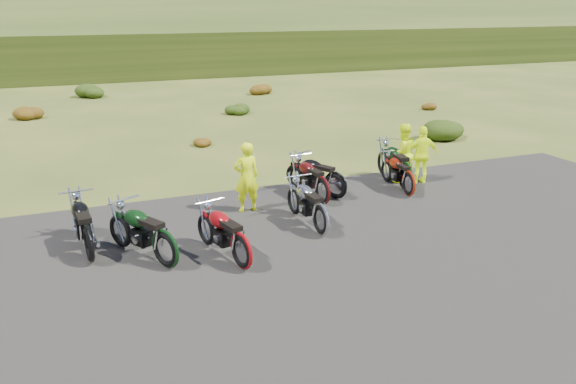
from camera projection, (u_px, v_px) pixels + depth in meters
name	position (u px, v px, depth m)	size (l,w,h in m)	color
ground	(321.00, 243.00, 11.72)	(300.00, 300.00, 0.00)	#3B4B19
gravel_pad	(368.00, 286.00, 9.96)	(20.00, 12.00, 0.04)	black
hill_slope	(110.00, 54.00, 55.78)	(300.00, 46.00, 3.00)	#2B3E14
hill_plateau	(83.00, 29.00, 108.65)	(300.00, 90.00, 9.17)	#2B3E14
shrub_2	(28.00, 111.00, 24.06)	(1.30, 1.30, 0.77)	#6A2E0D
shrub_3	(91.00, 89.00, 29.72)	(1.56, 1.56, 0.92)	#1E370D
shrub_4	(200.00, 140.00, 19.61)	(0.77, 0.77, 0.45)	#6A2E0D
shrub_5	(236.00, 108.00, 25.27)	(1.03, 1.03, 0.61)	#1E370D
shrub_6	(259.00, 87.00, 30.93)	(1.30, 1.30, 0.77)	#6A2E0D
shrub_7	(444.00, 126.00, 20.73)	(1.56, 1.56, 0.92)	#1E370D
shrub_8	(426.00, 105.00, 26.48)	(0.77, 0.77, 0.45)	#6A2E0D
motorcycle_0	(91.00, 263.00, 10.84)	(2.14, 0.71, 1.12)	black
motorcycle_1	(242.00, 270.00, 10.55)	(2.03, 0.68, 1.06)	maroon
motorcycle_2	(167.00, 269.00, 10.60)	(2.15, 0.72, 1.13)	black
motorcycle_3	(320.00, 236.00, 12.09)	(2.02, 0.67, 1.06)	#99999D
motorcycle_4	(322.00, 205.00, 13.95)	(1.99, 0.66, 1.04)	#460C0B
motorcycle_5	(335.00, 200.00, 14.34)	(2.00, 0.67, 1.05)	black
motorcycle_6	(408.00, 197.00, 14.55)	(1.87, 0.62, 0.98)	maroon
motorcycle_7	(405.00, 192.00, 14.89)	(2.23, 0.74, 1.17)	black
person_middle	(247.00, 178.00, 13.23)	(0.62, 0.40, 1.69)	#E4FF0D
person_right_a	(402.00, 154.00, 15.43)	(0.80, 0.62, 1.65)	#E4FF0D
person_right_b	(422.00, 156.00, 15.38)	(0.93, 0.39, 1.59)	#E4FF0D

